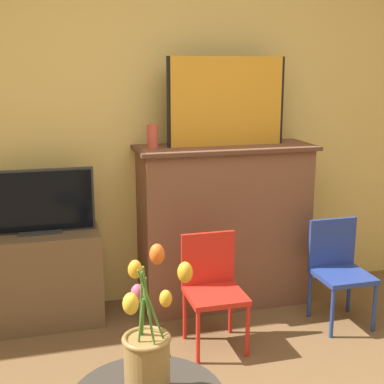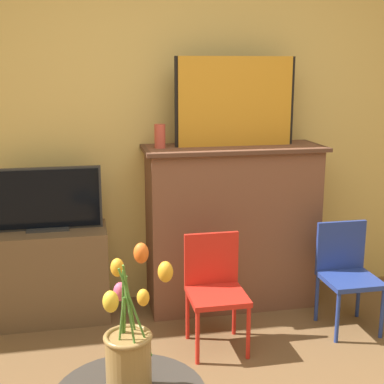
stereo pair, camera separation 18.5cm
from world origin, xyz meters
name	(u,v)px [view 1 (the left image)]	position (x,y,z in m)	size (l,w,h in m)	color
wall_back	(165,105)	(0.00, 2.13, 1.35)	(8.00, 0.06, 2.70)	#E0BC66
fireplace_mantel	(224,224)	(0.34, 1.90, 0.56)	(1.18, 0.45, 1.09)	brown
painting	(227,102)	(0.36, 1.90, 1.38)	(0.79, 0.03, 0.57)	black
mantel_candle	(152,136)	(-0.14, 1.90, 1.17)	(0.07, 0.07, 0.15)	#CC4C3D
tv_stand	(43,278)	(-0.85, 1.89, 0.30)	(0.72, 0.38, 0.60)	brown
tv_monitor	(38,203)	(-0.85, 1.90, 0.79)	(0.68, 0.12, 0.40)	#2D2D2D
chair_red	(212,284)	(0.10, 1.35, 0.37)	(0.32, 0.32, 0.65)	red
chair_blue	(338,265)	(0.95, 1.43, 0.37)	(0.32, 0.32, 0.65)	navy
vase_tulips	(147,351)	(-0.48, 0.30, 0.61)	(0.25, 0.27, 0.53)	olive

